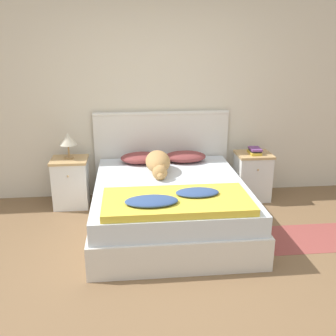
# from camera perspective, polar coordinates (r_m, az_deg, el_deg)

# --- Properties ---
(ground_plane) EXTENTS (16.00, 16.00, 0.00)m
(ground_plane) POSITION_cam_1_polar(r_m,az_deg,el_deg) (3.46, 0.78, -16.60)
(ground_plane) COLOR brown
(wall_back) EXTENTS (9.00, 0.06, 2.55)m
(wall_back) POSITION_cam_1_polar(r_m,az_deg,el_deg) (5.01, -2.02, 10.24)
(wall_back) COLOR beige
(wall_back) RESTS_ON ground_plane
(bed) EXTENTS (1.64, 1.93, 0.52)m
(bed) POSITION_cam_1_polar(r_m,az_deg,el_deg) (4.27, 0.27, -5.46)
(bed) COLOR silver
(bed) RESTS_ON ground_plane
(headboard) EXTENTS (1.72, 0.06, 1.11)m
(headboard) POSITION_cam_1_polar(r_m,az_deg,el_deg) (5.09, -0.92, 2.31)
(headboard) COLOR silver
(headboard) RESTS_ON ground_plane
(nightstand_left) EXTENTS (0.43, 0.40, 0.60)m
(nightstand_left) POSITION_cam_1_polar(r_m,az_deg,el_deg) (4.95, -13.90, -2.03)
(nightstand_left) COLOR white
(nightstand_left) RESTS_ON ground_plane
(nightstand_right) EXTENTS (0.43, 0.40, 0.60)m
(nightstand_right) POSITION_cam_1_polar(r_m,az_deg,el_deg) (5.14, 12.15, -1.13)
(nightstand_right) COLOR white
(nightstand_right) RESTS_ON ground_plane
(pillow_left) EXTENTS (0.51, 0.36, 0.12)m
(pillow_left) POSITION_cam_1_polar(r_m,az_deg,el_deg) (4.83, -3.85, 1.48)
(pillow_left) COLOR brown
(pillow_left) RESTS_ON bed
(pillow_right) EXTENTS (0.51, 0.36, 0.12)m
(pillow_right) POSITION_cam_1_polar(r_m,az_deg,el_deg) (4.88, 2.50, 1.68)
(pillow_right) COLOR brown
(pillow_right) RESTS_ON bed
(quilt) EXTENTS (1.36, 0.67, 0.12)m
(quilt) POSITION_cam_1_polar(r_m,az_deg,el_deg) (3.62, 1.11, -4.75)
(quilt) COLOR yellow
(quilt) RESTS_ON bed
(dog) EXTENTS (0.28, 0.70, 0.24)m
(dog) POSITION_cam_1_polar(r_m,az_deg,el_deg) (4.46, -1.43, 0.73)
(dog) COLOR tan
(dog) RESTS_ON bed
(book_stack) EXTENTS (0.15, 0.22, 0.07)m
(book_stack) POSITION_cam_1_polar(r_m,az_deg,el_deg) (5.03, 12.48, 2.44)
(book_stack) COLOR gold
(book_stack) RESTS_ON nightstand_right
(table_lamp) EXTENTS (0.21, 0.21, 0.31)m
(table_lamp) POSITION_cam_1_polar(r_m,az_deg,el_deg) (4.82, -14.34, 4.00)
(table_lamp) COLOR #9E7A4C
(table_lamp) RESTS_ON nightstand_left
(rug) EXTENTS (1.07, 0.61, 0.00)m
(rug) POSITION_cam_1_polar(r_m,az_deg,el_deg) (4.43, 20.43, -9.46)
(rug) COLOR #93423D
(rug) RESTS_ON ground_plane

